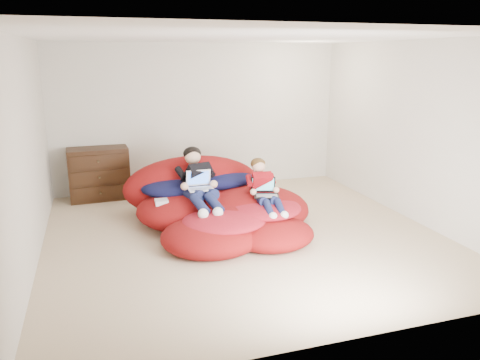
% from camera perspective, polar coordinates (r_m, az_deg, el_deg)
% --- Properties ---
extents(room_shell, '(5.10, 5.10, 2.77)m').
position_cam_1_polar(room_shell, '(6.12, 0.45, -4.80)').
color(room_shell, tan).
rests_on(room_shell, ground).
extents(dresser, '(0.96, 0.55, 0.85)m').
position_cam_1_polar(dresser, '(7.95, -16.80, 0.74)').
color(dresser, '#311C0D').
rests_on(dresser, ground).
extents(beanbag_pile, '(2.52, 2.47, 0.94)m').
position_cam_1_polar(beanbag_pile, '(6.50, -2.80, -3.14)').
color(beanbag_pile, maroon).
rests_on(beanbag_pile, ground).
extents(cream_pillow, '(0.44, 0.28, 0.28)m').
position_cam_1_polar(cream_pillow, '(7.05, -8.84, 1.09)').
color(cream_pillow, beige).
rests_on(cream_pillow, beanbag_pile).
extents(older_boy, '(0.44, 1.21, 0.71)m').
position_cam_1_polar(older_boy, '(6.33, -5.17, 0.15)').
color(older_boy, black).
rests_on(older_boy, beanbag_pile).
extents(younger_boy, '(0.30, 0.93, 0.63)m').
position_cam_1_polar(younger_boy, '(6.22, 2.92, -0.77)').
color(younger_boy, maroon).
rests_on(younger_boy, beanbag_pile).
extents(laptop_white, '(0.33, 0.29, 0.24)m').
position_cam_1_polar(laptop_white, '(6.23, -4.94, -0.49)').
color(laptop_white, silver).
rests_on(laptop_white, older_boy).
extents(laptop_black, '(0.38, 0.38, 0.24)m').
position_cam_1_polar(laptop_black, '(6.20, 3.06, -1.32)').
color(laptop_black, black).
rests_on(laptop_black, younger_boy).
extents(power_adapter, '(0.17, 0.17, 0.06)m').
position_cam_1_polar(power_adapter, '(6.25, -9.54, -2.66)').
color(power_adapter, silver).
rests_on(power_adapter, beanbag_pile).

